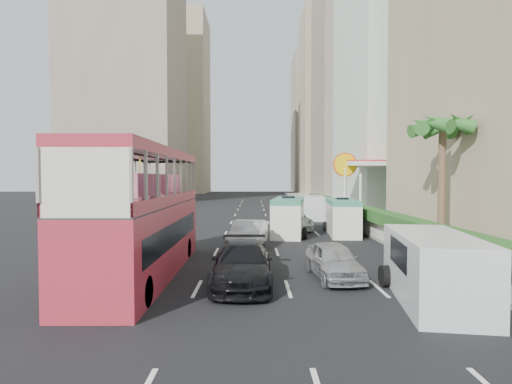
{
  "coord_description": "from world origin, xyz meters",
  "views": [
    {
      "loc": [
        -1.59,
        -15.89,
        3.89
      ],
      "look_at": [
        -1.5,
        4.0,
        3.2
      ],
      "focal_mm": 28.0,
      "sensor_mm": 36.0,
      "label": 1
    }
  ],
  "objects_px": {
    "car_black": "(242,284)",
    "panel_van_near": "(433,268)",
    "double_decker_bus": "(144,212)",
    "minibus_far": "(342,217)",
    "car_silver_lane_b": "(333,278)",
    "car_silver_lane_a": "(248,249)",
    "panel_van_far": "(312,207)",
    "shell_station": "(373,190)",
    "palm_tree": "(442,188)",
    "van_asset": "(294,229)",
    "minibus_near": "(289,216)"
  },
  "relations": [
    {
      "from": "car_black",
      "to": "minibus_near",
      "type": "relative_size",
      "value": 0.92
    },
    {
      "from": "shell_station",
      "to": "minibus_far",
      "type": "bearing_deg",
      "value": -115.72
    },
    {
      "from": "car_silver_lane_b",
      "to": "minibus_far",
      "type": "height_order",
      "value": "minibus_far"
    },
    {
      "from": "car_silver_lane_a",
      "to": "car_black",
      "type": "xyz_separation_m",
      "value": [
        -0.1,
        -7.33,
        0.0
      ]
    },
    {
      "from": "panel_van_near",
      "to": "panel_van_far",
      "type": "xyz_separation_m",
      "value": [
        -0.1,
        25.58,
        0.03
      ]
    },
    {
      "from": "minibus_near",
      "to": "palm_tree",
      "type": "relative_size",
      "value": 0.89
    },
    {
      "from": "double_decker_bus",
      "to": "car_black",
      "type": "distance_m",
      "value": 4.91
    },
    {
      "from": "double_decker_bus",
      "to": "minibus_far",
      "type": "distance_m",
      "value": 15.66
    },
    {
      "from": "car_silver_lane_b",
      "to": "car_black",
      "type": "relative_size",
      "value": 0.77
    },
    {
      "from": "palm_tree",
      "to": "shell_station",
      "type": "bearing_deg",
      "value": 83.4
    },
    {
      "from": "double_decker_bus",
      "to": "palm_tree",
      "type": "height_order",
      "value": "palm_tree"
    },
    {
      "from": "car_black",
      "to": "panel_van_near",
      "type": "distance_m",
      "value": 6.51
    },
    {
      "from": "palm_tree",
      "to": "car_silver_lane_a",
      "type": "bearing_deg",
      "value": 168.64
    },
    {
      "from": "minibus_far",
      "to": "panel_van_far",
      "type": "relative_size",
      "value": 1.0
    },
    {
      "from": "minibus_far",
      "to": "panel_van_far",
      "type": "bearing_deg",
      "value": 98.12
    },
    {
      "from": "double_decker_bus",
      "to": "panel_van_near",
      "type": "xyz_separation_m",
      "value": [
        10.05,
        -3.45,
        -1.46
      ]
    },
    {
      "from": "van_asset",
      "to": "car_silver_lane_a",
      "type": "bearing_deg",
      "value": -115.28
    },
    {
      "from": "shell_station",
      "to": "double_decker_bus",
      "type": "bearing_deg",
      "value": -124.82
    },
    {
      "from": "van_asset",
      "to": "car_black",
      "type": "bearing_deg",
      "value": -105.68
    },
    {
      "from": "double_decker_bus",
      "to": "car_silver_lane_a",
      "type": "bearing_deg",
      "value": 55.55
    },
    {
      "from": "panel_van_near",
      "to": "shell_station",
      "type": "height_order",
      "value": "shell_station"
    },
    {
      "from": "van_asset",
      "to": "palm_tree",
      "type": "relative_size",
      "value": 0.79
    },
    {
      "from": "minibus_near",
      "to": "panel_van_far",
      "type": "height_order",
      "value": "minibus_near"
    },
    {
      "from": "shell_station",
      "to": "minibus_near",
      "type": "bearing_deg",
      "value": -128.37
    },
    {
      "from": "car_silver_lane_a",
      "to": "van_asset",
      "type": "distance_m",
      "value": 8.88
    },
    {
      "from": "double_decker_bus",
      "to": "palm_tree",
      "type": "distance_m",
      "value": 14.39
    },
    {
      "from": "double_decker_bus",
      "to": "panel_van_far",
      "type": "relative_size",
      "value": 2.01
    },
    {
      "from": "double_decker_bus",
      "to": "minibus_far",
      "type": "height_order",
      "value": "double_decker_bus"
    },
    {
      "from": "car_silver_lane_a",
      "to": "palm_tree",
      "type": "bearing_deg",
      "value": -2.74
    },
    {
      "from": "car_black",
      "to": "shell_station",
      "type": "bearing_deg",
      "value": 64.11
    },
    {
      "from": "double_decker_bus",
      "to": "car_silver_lane_a",
      "type": "distance_m",
      "value": 7.65
    },
    {
      "from": "car_silver_lane_a",
      "to": "panel_van_far",
      "type": "relative_size",
      "value": 0.86
    },
    {
      "from": "double_decker_bus",
      "to": "car_black",
      "type": "height_order",
      "value": "double_decker_bus"
    },
    {
      "from": "minibus_near",
      "to": "minibus_far",
      "type": "bearing_deg",
      "value": 12.37
    },
    {
      "from": "palm_tree",
      "to": "shell_station",
      "type": "distance_m",
      "value": 19.14
    },
    {
      "from": "minibus_near",
      "to": "panel_van_near",
      "type": "xyz_separation_m",
      "value": [
        3.29,
        -14.79,
        -0.2
      ]
    },
    {
      "from": "car_black",
      "to": "van_asset",
      "type": "bearing_deg",
      "value": 77.9
    },
    {
      "from": "van_asset",
      "to": "minibus_far",
      "type": "height_order",
      "value": "minibus_far"
    },
    {
      "from": "car_silver_lane_b",
      "to": "shell_station",
      "type": "bearing_deg",
      "value": 64.82
    },
    {
      "from": "car_silver_lane_b",
      "to": "panel_van_near",
      "type": "height_order",
      "value": "panel_van_near"
    },
    {
      "from": "panel_van_near",
      "to": "palm_tree",
      "type": "xyz_separation_m",
      "value": [
        3.75,
        7.45,
        2.31
      ]
    },
    {
      "from": "car_black",
      "to": "panel_van_far",
      "type": "distance_m",
      "value": 24.28
    },
    {
      "from": "van_asset",
      "to": "minibus_near",
      "type": "xyz_separation_m",
      "value": [
        -0.65,
        -2.84,
        1.26
      ]
    },
    {
      "from": "panel_van_near",
      "to": "shell_station",
      "type": "distance_m",
      "value": 27.17
    },
    {
      "from": "palm_tree",
      "to": "shell_station",
      "type": "xyz_separation_m",
      "value": [
        2.2,
        19.0,
        -0.63
      ]
    },
    {
      "from": "car_silver_lane_b",
      "to": "palm_tree",
      "type": "xyz_separation_m",
      "value": [
        6.3,
        4.51,
        3.38
      ]
    },
    {
      "from": "car_silver_lane_a",
      "to": "van_asset",
      "type": "bearing_deg",
      "value": 76.55
    },
    {
      "from": "minibus_far",
      "to": "panel_van_near",
      "type": "distance_m",
      "value": 15.02
    },
    {
      "from": "panel_van_far",
      "to": "shell_station",
      "type": "relative_size",
      "value": 0.68
    },
    {
      "from": "double_decker_bus",
      "to": "panel_van_far",
      "type": "xyz_separation_m",
      "value": [
        9.95,
        22.13,
        -1.44
      ]
    }
  ]
}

